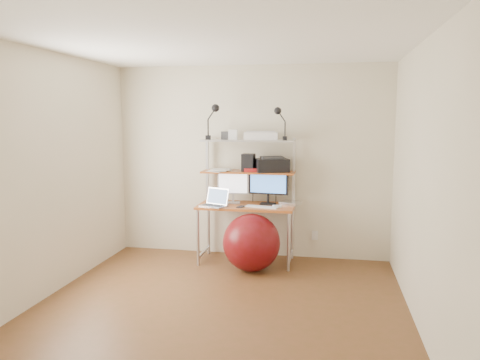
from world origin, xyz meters
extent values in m
plane|color=brown|center=(0.00, 0.00, 0.00)|extent=(3.60, 3.60, 0.00)
plane|color=white|center=(0.00, 0.00, 2.50)|extent=(3.60, 3.60, 0.00)
plane|color=beige|center=(0.00, 1.80, 1.25)|extent=(3.60, 0.00, 3.60)
plane|color=beige|center=(0.00, -1.80, 1.25)|extent=(3.60, 0.00, 3.60)
plane|color=beige|center=(-1.80, 0.00, 1.25)|extent=(0.00, 3.60, 3.60)
plane|color=beige|center=(1.80, 0.00, 1.25)|extent=(0.00, 3.60, 3.60)
cube|color=#AB5221|center=(0.00, 1.44, 0.72)|extent=(1.20, 0.60, 0.03)
cylinder|color=#BAB9BF|center=(-0.56, 1.18, 0.35)|extent=(0.04, 0.04, 0.71)
cylinder|color=#BAB9BF|center=(-0.56, 1.70, 0.35)|extent=(0.04, 0.04, 0.71)
cylinder|color=#BAB9BF|center=(0.56, 1.18, 0.35)|extent=(0.04, 0.04, 0.71)
cylinder|color=#BAB9BF|center=(0.56, 1.70, 0.35)|extent=(0.04, 0.04, 0.71)
cube|color=#BAB9BF|center=(-0.57, 1.70, 1.15)|extent=(0.03, 0.04, 0.84)
cube|color=#BAB9BF|center=(0.57, 1.70, 1.15)|extent=(0.03, 0.04, 0.84)
cube|color=#AB5221|center=(0.00, 1.57, 1.14)|extent=(1.18, 0.34, 0.02)
cube|color=#BAB9BF|center=(0.00, 1.57, 1.54)|extent=(1.18, 0.34, 0.02)
cube|color=white|center=(0.85, 1.79, 0.30)|extent=(0.08, 0.01, 0.12)
cube|color=silver|center=(-0.19, 1.51, 0.75)|extent=(0.20, 0.17, 0.01)
cylinder|color=silver|center=(-0.19, 1.53, 0.81)|extent=(0.03, 0.03, 0.10)
cube|color=silver|center=(-0.19, 1.53, 1.01)|extent=(0.40, 0.09, 0.30)
plane|color=silver|center=(-0.19, 1.52, 1.01)|extent=(0.36, 0.06, 0.36)
cube|color=black|center=(0.26, 1.52, 0.75)|extent=(0.20, 0.16, 0.01)
cylinder|color=black|center=(0.26, 1.54, 0.81)|extent=(0.03, 0.03, 0.11)
cube|color=black|center=(0.26, 1.54, 1.02)|extent=(0.51, 0.09, 0.31)
plane|color=#4382E4|center=(0.26, 1.52, 1.02)|extent=(0.46, 0.05, 0.46)
cube|color=silver|center=(-0.38, 1.26, 0.75)|extent=(0.37, 0.32, 0.02)
cube|color=#2F2F32|center=(-0.38, 1.26, 0.76)|extent=(0.30, 0.23, 0.00)
cube|color=silver|center=(-0.33, 1.36, 0.86)|extent=(0.31, 0.18, 0.20)
plane|color=#6C88B4|center=(-0.33, 1.36, 0.86)|extent=(0.29, 0.18, 0.28)
cube|color=white|center=(0.21, 1.31, 0.75)|extent=(0.42, 0.19, 0.01)
cube|color=white|center=(0.40, 1.33, 0.75)|extent=(0.11, 0.09, 0.03)
cube|color=silver|center=(0.54, 1.56, 0.76)|extent=(0.28, 0.28, 0.04)
cube|color=black|center=(-0.04, 1.28, 0.74)|extent=(0.10, 0.14, 0.01)
cube|color=black|center=(0.31, 1.56, 1.23)|extent=(0.47, 0.39, 0.16)
cube|color=#2F2F32|center=(0.31, 1.56, 1.33)|extent=(0.32, 0.28, 0.03)
cube|color=black|center=(0.01, 1.54, 1.26)|extent=(0.16, 0.16, 0.22)
cube|color=#AE1B1C|center=(0.04, 1.51, 1.17)|extent=(0.18, 0.14, 0.05)
cube|color=white|center=(0.16, 1.59, 1.60)|extent=(0.44, 0.32, 0.09)
cube|color=silver|center=(0.16, 1.59, 1.65)|extent=(0.38, 0.25, 0.02)
cube|color=white|center=(-0.20, 1.56, 1.61)|extent=(0.12, 0.10, 0.13)
cube|color=#2F2F32|center=(-0.29, 1.60, 1.60)|extent=(0.12, 0.12, 0.10)
cube|color=black|center=(-0.50, 1.49, 1.58)|extent=(0.05, 0.07, 0.05)
cylinder|color=black|center=(-0.50, 1.49, 1.70)|extent=(0.02, 0.02, 0.20)
sphere|color=black|center=(-0.40, 1.48, 1.95)|extent=(0.10, 0.10, 0.10)
cube|color=black|center=(0.47, 1.49, 1.58)|extent=(0.05, 0.06, 0.05)
cylinder|color=black|center=(0.47, 1.49, 1.69)|extent=(0.02, 0.02, 0.18)
sphere|color=black|center=(0.38, 1.48, 1.91)|extent=(0.09, 0.09, 0.09)
sphere|color=maroon|center=(0.12, 1.12, 0.34)|extent=(0.69, 0.69, 0.69)
cube|color=white|center=(-0.37, 1.52, 1.15)|extent=(0.31, 0.34, 0.00)
cube|color=white|center=(-0.40, 1.61, 1.16)|extent=(0.21, 0.28, 0.00)
cube|color=white|center=(-0.34, 1.55, 1.16)|extent=(0.25, 0.31, 0.00)
cube|color=white|center=(-0.35, 1.57, 1.17)|extent=(0.27, 0.32, 0.00)
camera|label=1|loc=(1.01, -4.25, 1.83)|focal=35.00mm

